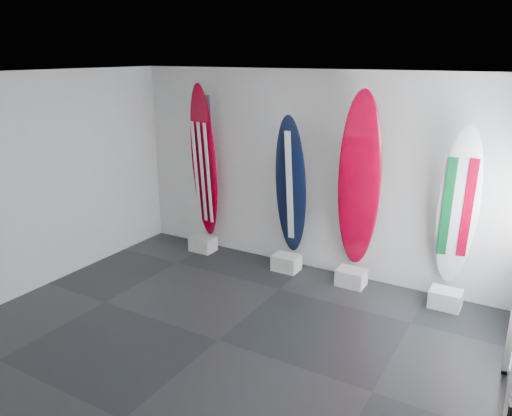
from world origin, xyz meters
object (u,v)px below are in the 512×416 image
Objects in this scene: surfboard_usa at (204,162)px; surfboard_navy at (291,186)px; surfboard_swiss at (359,182)px; surfboard_italy at (458,208)px.

surfboard_usa is 1.59m from surfboard_navy.
surfboard_italy is (1.30, 0.00, -0.17)m from surfboard_swiss.
surfboard_navy is at bearing 166.45° from surfboard_italy.
surfboard_navy is at bearing 163.66° from surfboard_swiss.
surfboard_navy is 0.84× the size of surfboard_swiss.
surfboard_swiss is at bearing 166.45° from surfboard_italy.
surfboard_navy is at bearing 11.36° from surfboard_usa.
surfboard_swiss reaches higher than surfboard_italy.
surfboard_usa is 3.93m from surfboard_italy.
surfboard_usa is 1.17× the size of surfboard_navy.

